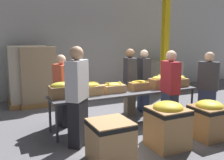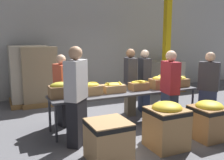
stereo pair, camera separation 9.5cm
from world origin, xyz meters
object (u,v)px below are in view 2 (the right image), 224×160
(banana_box_2, at_px, (113,87))
(pallet_stack_1, at_px, (28,76))
(volunteer_2, at_px, (62,91))
(donation_bin_0, at_px, (108,139))
(banana_box_4, at_px, (159,82))
(banana_box_5, at_px, (178,82))
(donation_bin_2, at_px, (208,119))
(sorting_table, at_px, (127,94))
(volunteer_0, at_px, (144,81))
(volunteer_1, at_px, (170,91))
(volunteer_5, at_px, (208,89))
(volunteer_4, at_px, (130,82))
(banana_box_3, at_px, (139,85))
(donation_bin_1, at_px, (166,124))
(banana_box_1, at_px, (91,89))
(pallet_stack_2, at_px, (164,76))
(pallet_stack_0, at_px, (38,76))
(banana_box_0, at_px, (60,90))
(volunteer_3, at_px, (77,97))
(support_pillar, at_px, (167,35))

(banana_box_2, relative_size, pallet_stack_1, 0.28)
(volunteer_2, distance_m, donation_bin_0, 1.97)
(banana_box_4, distance_m, pallet_stack_1, 3.81)
(banana_box_5, bearing_deg, donation_bin_2, -103.67)
(sorting_table, distance_m, volunteer_0, 1.18)
(volunteer_2, xyz_separation_m, donation_bin_2, (2.36, -1.90, -0.39))
(volunteer_1, distance_m, donation_bin_0, 1.91)
(volunteer_2, bearing_deg, volunteer_5, 53.70)
(banana_box_2, height_order, volunteer_4, volunteer_4)
(banana_box_3, relative_size, donation_bin_1, 0.49)
(volunteer_0, height_order, volunteer_5, volunteer_0)
(banana_box_1, distance_m, volunteer_0, 1.88)
(banana_box_3, relative_size, banana_box_4, 1.02)
(pallet_stack_1, distance_m, pallet_stack_2, 4.76)
(volunteer_5, height_order, pallet_stack_0, pallet_stack_0)
(banana_box_0, bearing_deg, banana_box_2, -0.30)
(pallet_stack_1, bearing_deg, volunteer_1, -54.68)
(sorting_table, relative_size, volunteer_3, 1.89)
(volunteer_0, distance_m, pallet_stack_1, 3.35)
(volunteer_0, relative_size, pallet_stack_2, 1.44)
(banana_box_4, height_order, pallet_stack_2, pallet_stack_2)
(support_pillar, bearing_deg, donation_bin_0, -136.90)
(volunteer_5, height_order, pallet_stack_2, volunteer_5)
(volunteer_3, bearing_deg, pallet_stack_1, 50.25)
(volunteer_4, bearing_deg, banana_box_0, -60.15)
(volunteer_2, bearing_deg, pallet_stack_0, 171.28)
(donation_bin_1, xyz_separation_m, pallet_stack_2, (2.93, 4.01, 0.09))
(banana_box_2, relative_size, volunteer_2, 0.30)
(volunteer_5, relative_size, donation_bin_1, 1.94)
(donation_bin_1, bearing_deg, banana_box_5, 44.58)
(volunteer_2, xyz_separation_m, volunteer_3, (-0.01, -1.13, 0.11))
(sorting_table, bearing_deg, banana_box_0, 177.18)
(volunteer_3, distance_m, donation_bin_2, 2.55)
(banana_box_0, distance_m, donation_bin_1, 2.12)
(pallet_stack_0, bearing_deg, banana_box_1, -76.04)
(volunteer_2, bearing_deg, volunteer_1, 44.74)
(banana_box_4, distance_m, volunteer_1, 0.65)
(banana_box_3, bearing_deg, banana_box_0, 178.67)
(banana_box_1, relative_size, volunteer_5, 0.27)
(pallet_stack_2, bearing_deg, volunteer_4, -141.46)
(volunteer_5, xyz_separation_m, donation_bin_2, (-0.63, -0.66, -0.41))
(donation_bin_1, bearing_deg, volunteer_1, 49.63)
(banana_box_1, xyz_separation_m, donation_bin_2, (1.89, -1.37, -0.50))
(volunteer_5, distance_m, donation_bin_0, 2.85)
(banana_box_0, bearing_deg, pallet_stack_1, 96.48)
(volunteer_5, distance_m, support_pillar, 3.12)
(banana_box_4, bearing_deg, pallet_stack_1, 132.86)
(volunteer_5, distance_m, donation_bin_1, 1.79)
(banana_box_1, height_order, pallet_stack_0, pallet_stack_0)
(volunteer_4, distance_m, donation_bin_2, 2.11)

